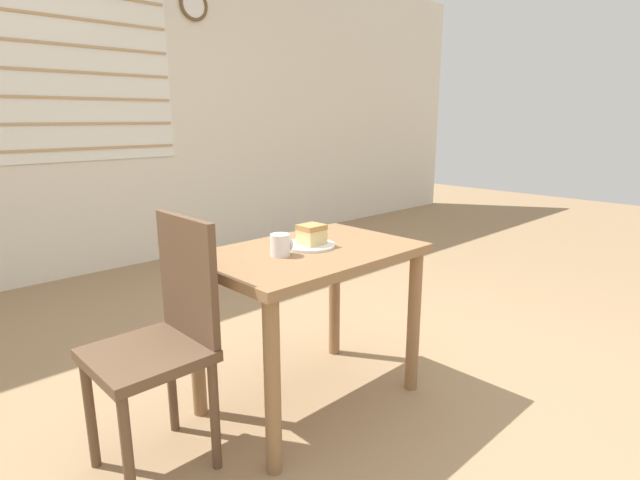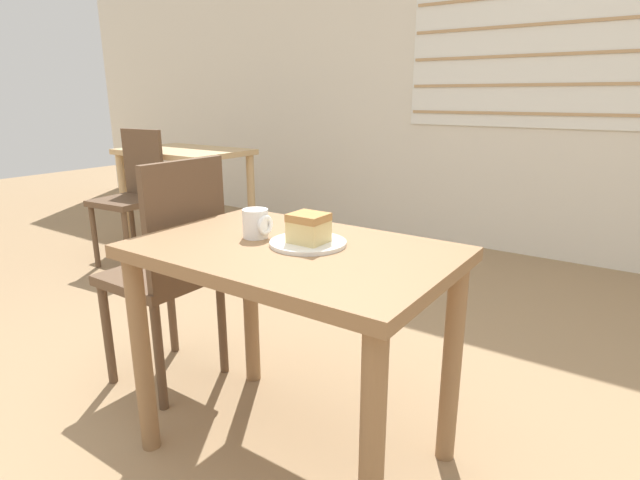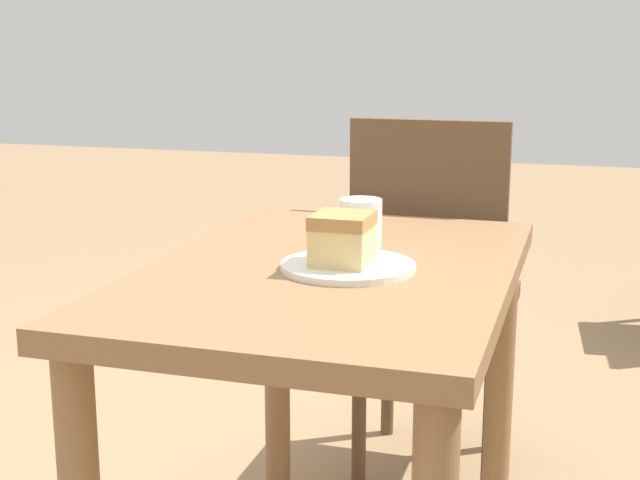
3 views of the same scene
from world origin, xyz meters
TOP-DOWN VIEW (x-y plane):
  - dining_table_near at (-0.05, 0.31)m, footprint 0.94×0.62m
  - chair_near_window at (-0.71, 0.37)m, footprint 0.38×0.38m
  - plate at (-0.02, 0.34)m, footprint 0.23×0.23m
  - cake_slice at (-0.01, 0.33)m, footprint 0.10×0.10m
  - coffee_mug at (-0.20, 0.32)m, footprint 0.09×0.08m

SIDE VIEW (x-z plane):
  - chair_near_window at x=-0.71m, z-range 0.04..0.97m
  - dining_table_near at x=-0.05m, z-range 0.23..0.95m
  - plate at x=-0.02m, z-range 0.72..0.73m
  - coffee_mug at x=-0.20m, z-range 0.72..0.81m
  - cake_slice at x=-0.01m, z-range 0.73..0.82m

